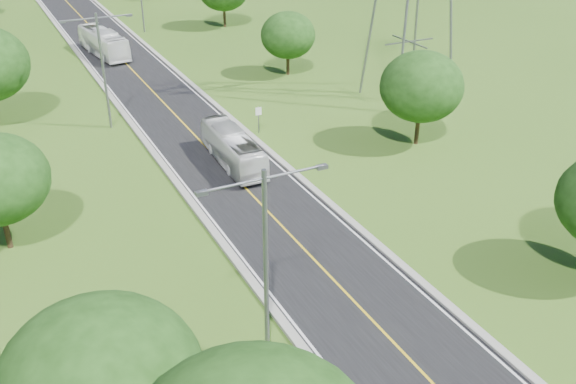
# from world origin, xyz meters

# --- Properties ---
(ground) EXTENTS (260.00, 260.00, 0.00)m
(ground) POSITION_xyz_m (0.00, 60.00, 0.00)
(ground) COLOR #355A19
(ground) RESTS_ON ground
(road) EXTENTS (8.00, 150.00, 0.06)m
(road) POSITION_xyz_m (0.00, 66.00, 0.03)
(road) COLOR black
(road) RESTS_ON ground
(curb_left) EXTENTS (0.50, 150.00, 0.22)m
(curb_left) POSITION_xyz_m (-4.25, 66.00, 0.11)
(curb_left) COLOR gray
(curb_left) RESTS_ON ground
(curb_right) EXTENTS (0.50, 150.00, 0.22)m
(curb_right) POSITION_xyz_m (4.25, 66.00, 0.11)
(curb_right) COLOR gray
(curb_right) RESTS_ON ground
(speed_limit_sign) EXTENTS (0.55, 0.09, 2.40)m
(speed_limit_sign) POSITION_xyz_m (5.20, 37.98, 1.60)
(speed_limit_sign) COLOR slate
(speed_limit_sign) RESTS_ON ground
(streetlight_near_left) EXTENTS (5.90, 0.25, 10.00)m
(streetlight_near_left) POSITION_xyz_m (-6.00, 12.00, 5.94)
(streetlight_near_left) COLOR slate
(streetlight_near_left) RESTS_ON ground
(streetlight_mid_left) EXTENTS (5.90, 0.25, 10.00)m
(streetlight_mid_left) POSITION_xyz_m (-6.00, 45.00, 5.94)
(streetlight_mid_left) COLOR slate
(streetlight_mid_left) RESTS_ON ground
(tree_rb) EXTENTS (6.72, 6.72, 7.82)m
(tree_rb) POSITION_xyz_m (16.00, 30.00, 4.95)
(tree_rb) COLOR black
(tree_rb) RESTS_ON ground
(tree_rc) EXTENTS (5.88, 5.88, 6.84)m
(tree_rc) POSITION_xyz_m (15.00, 52.00, 4.33)
(tree_rc) COLOR black
(tree_rc) RESTS_ON ground
(bus_outbound) EXTENTS (2.55, 9.54, 2.64)m
(bus_outbound) POSITION_xyz_m (0.80, 33.01, 1.38)
(bus_outbound) COLOR silver
(bus_outbound) RESTS_ON road
(bus_inbound) EXTENTS (3.97, 11.28, 3.08)m
(bus_inbound) POSITION_xyz_m (-1.41, 68.61, 1.60)
(bus_inbound) COLOR white
(bus_inbound) RESTS_ON road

